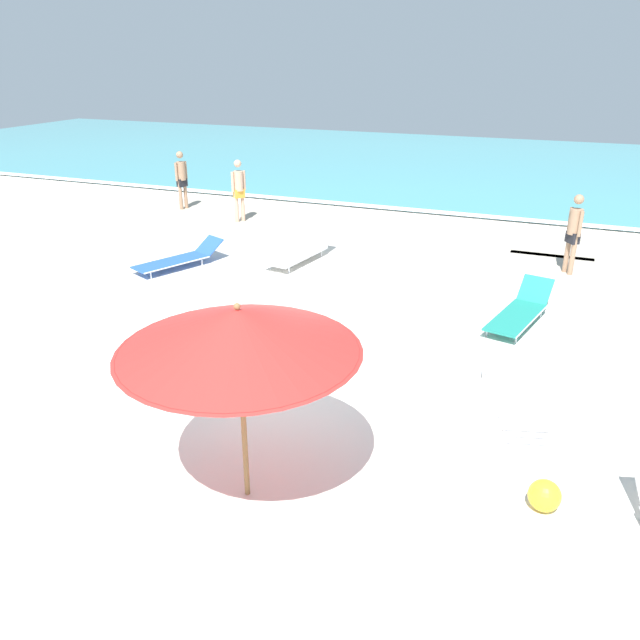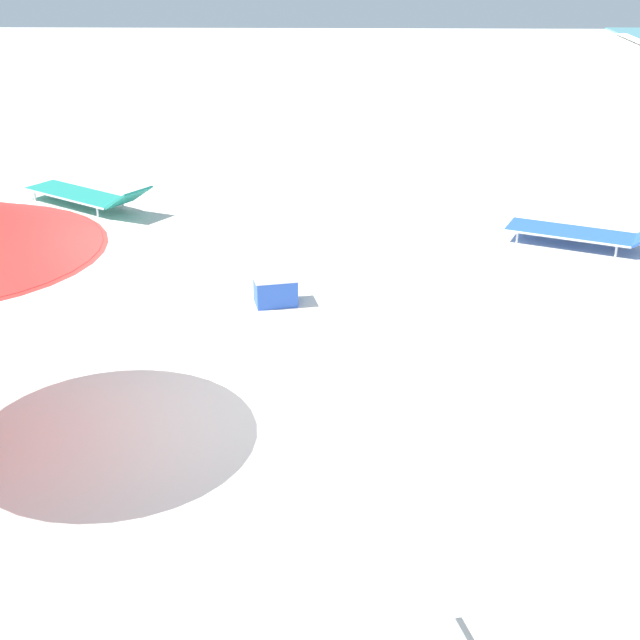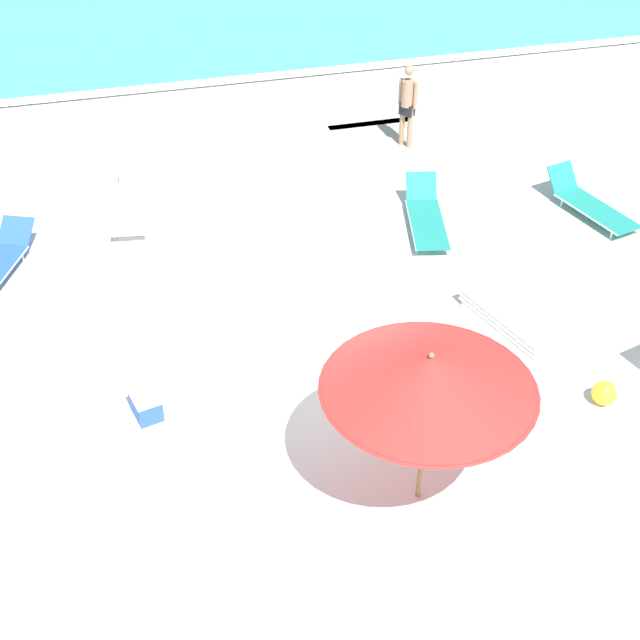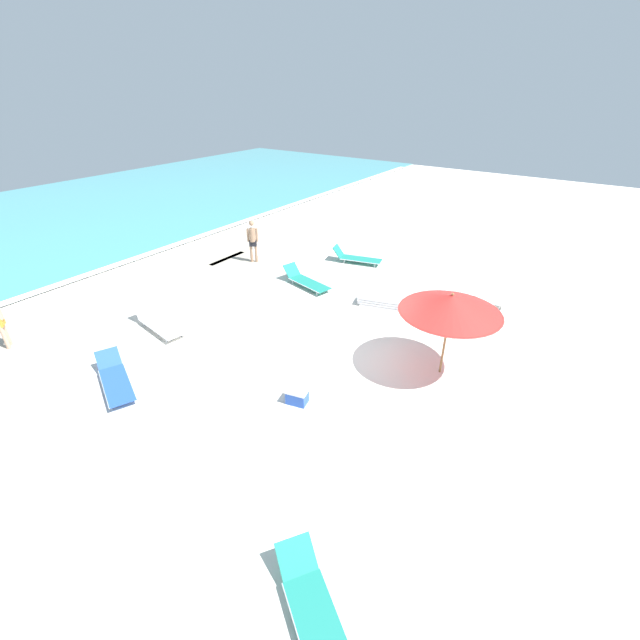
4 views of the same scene
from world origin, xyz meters
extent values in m
cube|color=silver|center=(0.00, 0.00, -0.08)|extent=(60.00, 60.00, 0.16)
cube|color=#1E8475|center=(-6.20, -3.31, 0.17)|extent=(1.56, 1.90, 0.03)
cylinder|color=silver|center=(-6.45, -3.14, 0.17)|extent=(1.09, 1.58, 0.03)
cylinder|color=silver|center=(-5.96, -3.48, 0.17)|extent=(1.09, 1.58, 0.03)
cube|color=#1E8475|center=(-5.54, -2.34, 0.32)|extent=(0.75, 0.72, 0.32)
cylinder|color=silver|center=(-6.83, -3.78, 0.08)|extent=(0.03, 0.03, 0.16)
cylinder|color=silver|center=(-6.41, -4.06, 0.08)|extent=(0.03, 0.03, 0.16)
cylinder|color=silver|center=(-6.00, -2.56, 0.08)|extent=(0.03, 0.03, 0.16)
cylinder|color=silver|center=(-5.58, -2.85, 0.08)|extent=(0.03, 0.03, 0.16)
cube|color=blue|center=(-4.51, 4.02, 0.17)|extent=(1.23, 1.81, 0.03)
cylinder|color=silver|center=(-4.79, 4.14, 0.17)|extent=(0.71, 1.58, 0.03)
cylinder|color=silver|center=(-4.24, 3.90, 0.17)|extent=(0.71, 1.58, 0.03)
cylinder|color=silver|center=(-5.01, 3.51, 0.08)|extent=(0.03, 0.03, 0.16)
cylinder|color=silver|center=(-4.54, 3.31, 0.08)|extent=(0.03, 0.03, 0.16)
cylinder|color=silver|center=(-4.48, 4.74, 0.08)|extent=(0.03, 0.03, 0.16)
cylinder|color=silver|center=(-4.01, 4.53, 0.08)|extent=(0.03, 0.03, 0.16)
cube|color=blue|center=(-2.35, 0.07, 0.16)|extent=(0.44, 0.55, 0.32)
cube|color=white|center=(-2.35, 0.07, 0.35)|extent=(0.46, 0.57, 0.05)
camera|label=1|loc=(3.63, -7.24, 4.58)|focal=35.00mm
camera|label=2|loc=(7.29, 0.79, 4.21)|focal=50.00mm
camera|label=3|loc=(-2.36, -9.30, 8.49)|focal=50.00mm
camera|label=4|loc=(-8.59, -4.88, 6.73)|focal=24.00mm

